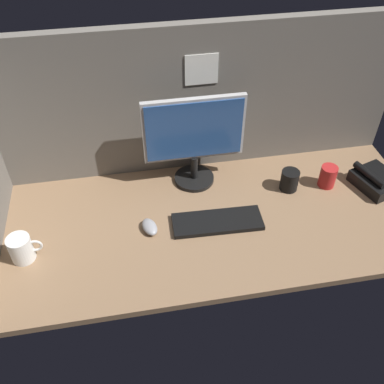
% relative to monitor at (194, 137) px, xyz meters
% --- Properties ---
extents(ground_plane, '(1.80, 0.80, 0.03)m').
position_rel_monitor_xyz_m(ground_plane, '(0.03, -0.25, -0.25)').
color(ground_plane, '#8C6B4C').
extents(cubicle_wall_back, '(1.80, 0.06, 0.68)m').
position_rel_monitor_xyz_m(cubicle_wall_back, '(0.03, 0.12, 0.10)').
color(cubicle_wall_back, slate).
rests_on(cubicle_wall_back, ground_plane).
extents(monitor, '(0.43, 0.18, 0.42)m').
position_rel_monitor_xyz_m(monitor, '(0.00, 0.00, 0.00)').
color(monitor, black).
rests_on(monitor, ground_plane).
extents(keyboard, '(0.37, 0.14, 0.02)m').
position_rel_monitor_xyz_m(keyboard, '(0.04, -0.29, -0.22)').
color(keyboard, black).
rests_on(keyboard, ground_plane).
extents(mouse, '(0.08, 0.11, 0.03)m').
position_rel_monitor_xyz_m(mouse, '(-0.23, -0.28, -0.22)').
color(mouse, '#99999E').
rests_on(mouse, ground_plane).
extents(mug_black_travel, '(0.08, 0.08, 0.10)m').
position_rel_monitor_xyz_m(mug_black_travel, '(0.41, -0.14, -0.19)').
color(mug_black_travel, black).
rests_on(mug_black_travel, ground_plane).
extents(mug_red_plastic, '(0.07, 0.07, 0.10)m').
position_rel_monitor_xyz_m(mug_red_plastic, '(0.58, -0.15, -0.18)').
color(mug_red_plastic, red).
rests_on(mug_red_plastic, ground_plane).
extents(mug_ceramic_white, '(0.13, 0.09, 0.11)m').
position_rel_monitor_xyz_m(mug_ceramic_white, '(-0.72, -0.34, -0.18)').
color(mug_ceramic_white, white).
rests_on(mug_ceramic_white, ground_plane).
extents(desk_phone, '(0.22, 0.23, 0.09)m').
position_rel_monitor_xyz_m(desk_phone, '(0.79, -0.19, -0.20)').
color(desk_phone, black).
rests_on(desk_phone, ground_plane).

